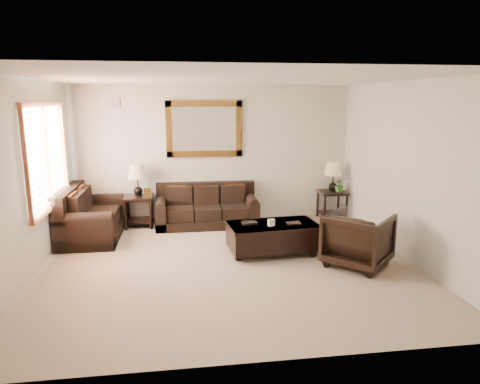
{
  "coord_description": "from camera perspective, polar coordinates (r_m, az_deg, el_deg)",
  "views": [
    {
      "loc": [
        -0.66,
        -6.02,
        2.41
      ],
      "look_at": [
        0.26,
        0.6,
        0.97
      ],
      "focal_mm": 32.0,
      "sensor_mm": 36.0,
      "label": 1
    }
  ],
  "objects": [
    {
      "name": "room",
      "position": [
        6.15,
        -1.67,
        2.26
      ],
      "size": [
        5.51,
        5.01,
        2.71
      ],
      "color": "#836E5A",
      "rests_on": "ground"
    },
    {
      "name": "window",
      "position": [
        7.27,
        -24.26,
        4.32
      ],
      "size": [
        0.07,
        1.96,
        1.66
      ],
      "color": "white",
      "rests_on": "room"
    },
    {
      "name": "mirror",
      "position": [
        8.52,
        -4.77,
        8.37
      ],
      "size": [
        1.5,
        0.06,
        1.1
      ],
      "color": "#502610",
      "rests_on": "room"
    },
    {
      "name": "air_vent",
      "position": [
        8.59,
        -16.57,
        11.29
      ],
      "size": [
        0.25,
        0.02,
        0.18
      ],
      "primitive_type": "cube",
      "color": "#999999",
      "rests_on": "room"
    },
    {
      "name": "sofa",
      "position": [
        8.42,
        -4.44,
        -2.44
      ],
      "size": [
        1.96,
        0.85,
        0.8
      ],
      "color": "black",
      "rests_on": "room"
    },
    {
      "name": "loveseat",
      "position": [
        8.04,
        -19.53,
        -3.49
      ],
      "size": [
        0.96,
        1.61,
        0.91
      ],
      "rotation": [
        0.0,
        0.0,
        1.57
      ],
      "color": "black",
      "rests_on": "room"
    },
    {
      "name": "end_table_left",
      "position": [
        8.4,
        -13.43,
        0.74
      ],
      "size": [
        0.55,
        0.55,
        1.21
      ],
      "color": "black",
      "rests_on": "room"
    },
    {
      "name": "end_table_right",
      "position": [
        8.92,
        12.27,
        1.26
      ],
      "size": [
        0.53,
        0.53,
        1.17
      ],
      "color": "black",
      "rests_on": "room"
    },
    {
      "name": "coffee_table",
      "position": [
        6.88,
        4.4,
        -5.7
      ],
      "size": [
        1.49,
        0.9,
        0.6
      ],
      "rotation": [
        0.0,
        0.0,
        0.1
      ],
      "color": "black",
      "rests_on": "room"
    },
    {
      "name": "armchair",
      "position": [
        6.55,
        15.5,
        -5.79
      ],
      "size": [
        1.17,
        1.16,
        0.88
      ],
      "primitive_type": "imported",
      "rotation": [
        0.0,
        0.0,
        2.36
      ],
      "color": "black",
      "rests_on": "floor"
    },
    {
      "name": "potted_plant",
      "position": [
        8.88,
        13.17,
        0.74
      ],
      "size": [
        0.35,
        0.37,
        0.23
      ],
      "primitive_type": "imported",
      "rotation": [
        0.0,
        0.0,
        -0.32
      ],
      "color": "#2E6121",
      "rests_on": "end_table_right"
    }
  ]
}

